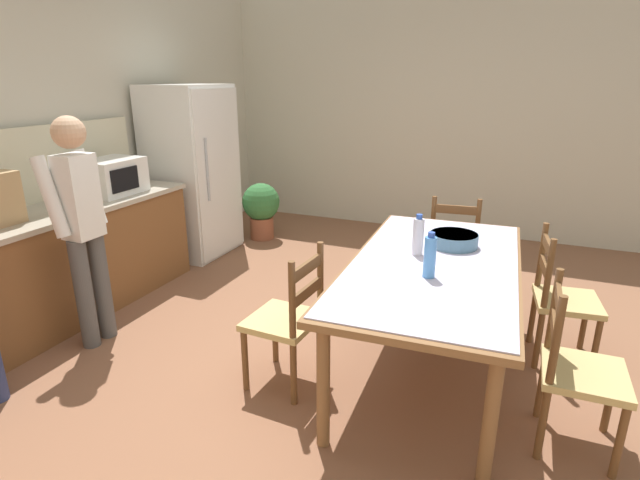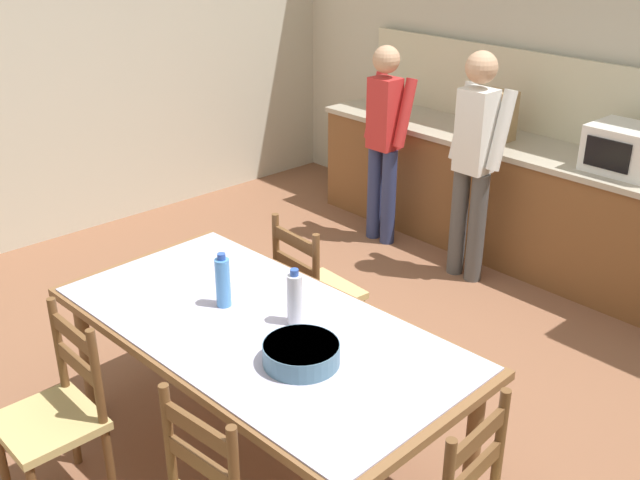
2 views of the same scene
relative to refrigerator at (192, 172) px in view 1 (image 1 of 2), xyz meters
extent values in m
plane|color=brown|center=(-1.37, -2.19, -0.89)|extent=(8.32, 8.32, 0.00)
cube|color=beige|center=(-1.37, 0.47, 0.56)|extent=(6.52, 0.12, 2.90)
cube|color=beige|center=(1.89, -2.19, 0.56)|extent=(0.12, 5.20, 2.90)
cube|color=brown|center=(-2.07, 0.04, -0.47)|extent=(3.11, 0.62, 0.85)
cube|color=#B2A893|center=(-2.07, 0.04, -0.02)|extent=(3.15, 0.66, 0.04)
cube|color=white|center=(0.00, 0.01, 0.00)|extent=(0.80, 0.68, 1.78)
cube|color=white|center=(0.00, -0.34, 0.00)|extent=(0.77, 0.02, 1.71)
cylinder|color=#A5AAB2|center=(-0.24, -0.36, 0.09)|extent=(0.02, 0.02, 0.62)
cube|color=white|center=(-1.09, 0.02, 0.15)|extent=(0.50, 0.38, 0.30)
cube|color=black|center=(-1.14, -0.17, 0.15)|extent=(0.30, 0.01, 0.19)
cube|color=tan|center=(-2.10, 0.01, 0.18)|extent=(0.24, 0.16, 0.36)
cylinder|color=brown|center=(-2.25, -3.26, -0.53)|extent=(0.07, 0.07, 0.71)
cylinder|color=brown|center=(-0.44, -3.18, -0.53)|extent=(0.07, 0.07, 0.71)
cylinder|color=brown|center=(-2.29, -2.45, -0.53)|extent=(0.07, 0.07, 0.71)
cylinder|color=brown|center=(-0.47, -2.37, -0.53)|extent=(0.07, 0.07, 0.71)
cube|color=brown|center=(-1.36, -2.81, -0.15)|extent=(2.06, 1.10, 0.04)
cube|color=#B7B2CC|center=(-1.36, -2.81, -0.13)|extent=(1.98, 1.06, 0.01)
cylinder|color=#4C8ED6|center=(-1.61, -2.82, -0.01)|extent=(0.07, 0.07, 0.24)
cylinder|color=#2D51B2|center=(-1.61, -2.82, 0.13)|extent=(0.04, 0.04, 0.03)
cylinder|color=silver|center=(-1.27, -2.68, -0.01)|extent=(0.07, 0.07, 0.24)
cylinder|color=#2D51B2|center=(-1.27, -2.68, 0.13)|extent=(0.04, 0.04, 0.03)
cylinder|color=slate|center=(-1.01, -2.87, -0.08)|extent=(0.32, 0.32, 0.09)
cylinder|color=slate|center=(-1.01, -2.87, -0.05)|extent=(0.31, 0.31, 0.02)
cylinder|color=brown|center=(-1.96, -3.84, -0.68)|extent=(0.04, 0.04, 0.41)
cylinder|color=brown|center=(-1.60, -3.84, -0.68)|extent=(0.04, 0.04, 0.41)
cylinder|color=brown|center=(-1.96, -3.50, -0.68)|extent=(0.04, 0.04, 0.41)
cylinder|color=brown|center=(-1.60, -3.50, -0.68)|extent=(0.04, 0.04, 0.41)
cube|color=tan|center=(-1.78, -3.67, -0.46)|extent=(0.42, 0.40, 0.04)
cylinder|color=brown|center=(-1.96, -3.50, -0.21)|extent=(0.04, 0.04, 0.46)
cylinder|color=brown|center=(-1.60, -3.50, -0.21)|extent=(0.04, 0.04, 0.46)
cube|color=brown|center=(-1.78, -3.50, -0.08)|extent=(0.36, 0.03, 0.07)
cube|color=brown|center=(-1.78, -3.50, -0.23)|extent=(0.36, 0.03, 0.07)
cylinder|color=brown|center=(-1.66, -1.84, -0.68)|extent=(0.04, 0.04, 0.41)
cylinder|color=brown|center=(-2.02, -1.82, -0.68)|extent=(0.04, 0.04, 0.41)
cylinder|color=brown|center=(-1.68, -2.18, -0.68)|extent=(0.04, 0.04, 0.41)
cylinder|color=brown|center=(-2.04, -2.16, -0.68)|extent=(0.04, 0.04, 0.41)
cube|color=tan|center=(-1.85, -2.00, -0.46)|extent=(0.44, 0.42, 0.04)
cylinder|color=brown|center=(-1.68, -2.18, -0.21)|extent=(0.04, 0.04, 0.46)
cylinder|color=brown|center=(-2.04, -2.16, -0.21)|extent=(0.04, 0.04, 0.46)
cube|color=brown|center=(-1.86, -2.17, -0.08)|extent=(0.36, 0.04, 0.07)
cube|color=brown|center=(-1.86, -2.17, -0.23)|extent=(0.36, 0.04, 0.07)
cylinder|color=brown|center=(-1.03, -3.82, -0.68)|extent=(0.04, 0.04, 0.41)
cylinder|color=brown|center=(-0.67, -3.78, -0.68)|extent=(0.04, 0.04, 0.41)
cylinder|color=brown|center=(-1.07, -3.48, -0.68)|extent=(0.04, 0.04, 0.41)
cylinder|color=brown|center=(-0.71, -3.44, -0.68)|extent=(0.04, 0.04, 0.41)
cube|color=tan|center=(-0.87, -3.63, -0.46)|extent=(0.46, 0.44, 0.04)
cylinder|color=brown|center=(-1.07, -3.48, -0.21)|extent=(0.04, 0.04, 0.46)
cylinder|color=brown|center=(-0.71, -3.44, -0.21)|extent=(0.04, 0.04, 0.46)
cube|color=brown|center=(-0.89, -3.46, -0.08)|extent=(0.36, 0.06, 0.07)
cube|color=brown|center=(-0.89, -3.46, -0.23)|extent=(0.36, 0.06, 0.07)
cylinder|color=brown|center=(0.16, -2.92, -0.68)|extent=(0.04, 0.04, 0.41)
cylinder|color=brown|center=(0.13, -2.56, -0.68)|extent=(0.04, 0.04, 0.41)
cylinder|color=brown|center=(-0.18, -2.95, -0.68)|extent=(0.04, 0.04, 0.41)
cylinder|color=brown|center=(-0.21, -2.59, -0.68)|extent=(0.04, 0.04, 0.41)
cube|color=tan|center=(-0.03, -2.75, -0.46)|extent=(0.44, 0.46, 0.04)
cylinder|color=brown|center=(-0.18, -2.95, -0.21)|extent=(0.04, 0.04, 0.46)
cylinder|color=brown|center=(-0.21, -2.59, -0.21)|extent=(0.04, 0.04, 0.46)
cube|color=brown|center=(-0.19, -2.77, -0.08)|extent=(0.06, 0.36, 0.07)
cube|color=brown|center=(-0.19, -2.77, -0.23)|extent=(0.06, 0.36, 0.07)
cylinder|color=#4C4C4C|center=(-2.00, -0.51, -0.49)|extent=(0.12, 0.12, 0.80)
cylinder|color=#4C4C4C|center=(-1.84, -0.51, -0.49)|extent=(0.12, 0.12, 0.80)
cube|color=white|center=(-1.92, -0.51, 0.20)|extent=(0.23, 0.18, 0.57)
sphere|color=tan|center=(-1.92, -0.51, 0.63)|extent=(0.21, 0.21, 0.21)
cylinder|color=white|center=(-2.08, -0.44, 0.23)|extent=(0.09, 0.22, 0.54)
cylinder|color=white|center=(-1.76, -0.44, 0.23)|extent=(0.09, 0.22, 0.54)
cylinder|color=brown|center=(0.68, -0.43, -0.76)|extent=(0.28, 0.28, 0.26)
sphere|color=#337038|center=(0.68, -0.43, -0.44)|extent=(0.44, 0.44, 0.44)
camera|label=1|loc=(-4.31, -3.28, 0.98)|focal=28.00mm
camera|label=2|loc=(0.96, -4.58, 1.62)|focal=42.00mm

